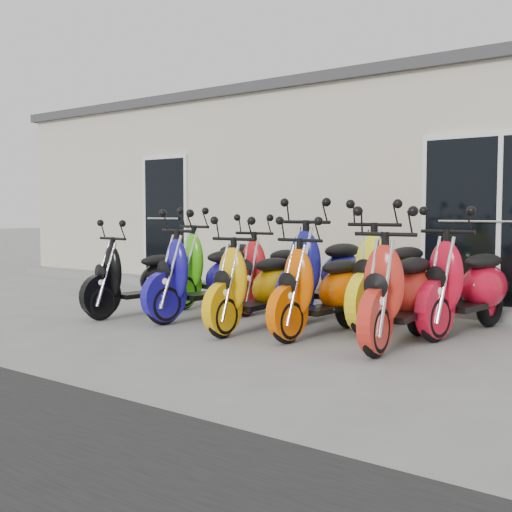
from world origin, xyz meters
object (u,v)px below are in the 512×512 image
(scooter_front_orange_a, at_px, (255,273))
(scooter_front_red, at_px, (400,276))
(scooter_front_orange_b, at_px, (322,276))
(scooter_back_yellow, at_px, (391,263))
(scooter_front_blue, at_px, (205,264))
(scooter_back_red, at_px, (270,262))
(scooter_back_green, at_px, (218,256))
(scooter_front_black, at_px, (138,267))
(scooter_back_blue, at_px, (325,259))
(scooter_back_extra, at_px, (466,270))

(scooter_front_orange_a, bearing_deg, scooter_front_red, 4.24)
(scooter_front_orange_b, bearing_deg, scooter_back_yellow, 72.67)
(scooter_front_blue, relative_size, scooter_back_red, 1.05)
(scooter_front_orange_b, xyz_separation_m, scooter_back_yellow, (0.36, 0.94, 0.09))
(scooter_front_orange_a, relative_size, scooter_back_red, 0.99)
(scooter_front_blue, relative_size, scooter_front_orange_b, 1.06)
(scooter_back_green, xyz_separation_m, scooter_back_yellow, (2.66, -0.05, 0.04))
(scooter_back_red, bearing_deg, scooter_front_blue, -109.04)
(scooter_front_black, relative_size, scooter_back_red, 0.95)
(scooter_back_red, bearing_deg, scooter_back_blue, -12.44)
(scooter_front_black, relative_size, scooter_back_blue, 0.83)
(scooter_back_red, xyz_separation_m, scooter_back_extra, (2.64, -0.06, 0.04))
(scooter_front_blue, xyz_separation_m, scooter_back_red, (0.26, 1.02, -0.03))
(scooter_front_black, height_order, scooter_back_blue, scooter_back_blue)
(scooter_front_orange_b, xyz_separation_m, scooter_back_red, (-1.43, 1.05, 0.01))
(scooter_front_black, xyz_separation_m, scooter_back_extra, (3.77, 1.25, 0.08))
(scooter_front_red, relative_size, scooter_back_green, 1.00)
(scooter_front_red, distance_m, scooter_back_yellow, 1.09)
(scooter_back_green, bearing_deg, scooter_front_orange_a, -29.22)
(scooter_front_orange_a, relative_size, scooter_front_red, 0.93)
(scooter_front_blue, relative_size, scooter_back_green, 0.98)
(scooter_front_orange_a, bearing_deg, scooter_back_yellow, 43.20)
(scooter_front_orange_b, relative_size, scooter_back_red, 0.99)
(scooter_front_red, height_order, scooter_back_extra, scooter_back_extra)
(scooter_back_blue, bearing_deg, scooter_front_black, -150.83)
(scooter_back_blue, bearing_deg, scooter_back_green, 177.08)
(scooter_back_green, height_order, scooter_back_red, scooter_back_green)
(scooter_back_blue, height_order, scooter_back_extra, scooter_back_blue)
(scooter_back_extra, bearing_deg, scooter_back_blue, -169.57)
(scooter_front_orange_a, distance_m, scooter_back_yellow, 1.59)
(scooter_front_orange_a, bearing_deg, scooter_back_extra, 28.86)
(scooter_back_blue, bearing_deg, scooter_back_extra, 1.63)
(scooter_front_blue, bearing_deg, scooter_back_extra, 26.34)
(scooter_back_extra, bearing_deg, scooter_front_orange_a, -140.90)
(scooter_back_yellow, bearing_deg, scooter_back_green, 178.46)
(scooter_back_extra, bearing_deg, scooter_back_red, -173.20)
(scooter_front_blue, relative_size, scooter_front_orange_a, 1.06)
(scooter_front_blue, height_order, scooter_back_extra, scooter_back_extra)
(scooter_front_black, bearing_deg, scooter_front_orange_a, 8.72)
(scooter_front_red, bearing_deg, scooter_front_orange_b, 174.90)
(scooter_front_orange_a, bearing_deg, scooter_back_green, 140.54)
(scooter_front_orange_b, height_order, scooter_back_blue, scooter_back_blue)
(scooter_front_red, bearing_deg, scooter_back_red, 150.80)
(scooter_front_orange_a, xyz_separation_m, scooter_back_blue, (0.25, 1.11, 0.10))
(scooter_front_black, distance_m, scooter_back_yellow, 3.16)
(scooter_back_green, bearing_deg, scooter_back_extra, 8.10)
(scooter_front_orange_b, bearing_deg, scooter_back_extra, 43.05)
(scooter_front_blue, xyz_separation_m, scooter_back_green, (-0.61, 0.96, 0.01))
(scooter_front_orange_b, relative_size, scooter_back_extra, 0.92)
(scooter_back_yellow, bearing_deg, scooter_front_orange_b, -111.52)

